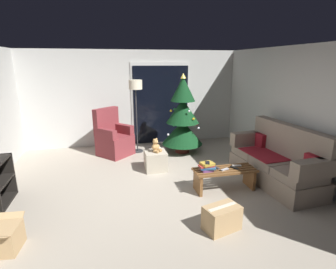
# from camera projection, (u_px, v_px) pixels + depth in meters

# --- Properties ---
(ground_plane) EXTENTS (7.00, 7.00, 0.00)m
(ground_plane) POSITION_uv_depth(u_px,v_px,m) (154.00, 194.00, 4.50)
(ground_plane) COLOR #9E9384
(wall_back) EXTENTS (5.72, 0.12, 2.50)m
(wall_back) POSITION_uv_depth(u_px,v_px,m) (134.00, 98.00, 7.04)
(wall_back) COLOR beige
(wall_back) RESTS_ON ground
(wall_right) EXTENTS (0.12, 6.00, 2.50)m
(wall_right) POSITION_uv_depth(u_px,v_px,m) (308.00, 115.00, 4.78)
(wall_right) COLOR beige
(wall_right) RESTS_ON ground
(patio_door_frame) EXTENTS (1.60, 0.02, 2.20)m
(patio_door_frame) POSITION_uv_depth(u_px,v_px,m) (161.00, 103.00, 7.17)
(patio_door_frame) COLOR silver
(patio_door_frame) RESTS_ON ground
(patio_door_glass) EXTENTS (1.50, 0.02, 2.10)m
(patio_door_glass) POSITION_uv_depth(u_px,v_px,m) (161.00, 105.00, 7.16)
(patio_door_glass) COLOR black
(patio_door_glass) RESTS_ON ground
(couch) EXTENTS (0.93, 1.99, 1.08)m
(couch) POSITION_uv_depth(u_px,v_px,m) (277.00, 162.00, 4.86)
(couch) COLOR gray
(couch) RESTS_ON ground
(coffee_table) EXTENTS (1.10, 0.40, 0.39)m
(coffee_table) POSITION_uv_depth(u_px,v_px,m) (224.00, 176.00, 4.61)
(coffee_table) COLOR brown
(coffee_table) RESTS_ON ground
(remote_silver) EXTENTS (0.16, 0.10, 0.02)m
(remote_silver) POSITION_uv_depth(u_px,v_px,m) (225.00, 169.00, 4.53)
(remote_silver) COLOR #ADADB2
(remote_silver) RESTS_ON coffee_table
(remote_white) EXTENTS (0.16, 0.08, 0.02)m
(remote_white) POSITION_uv_depth(u_px,v_px,m) (237.00, 166.00, 4.69)
(remote_white) COLOR silver
(remote_white) RESTS_ON coffee_table
(remote_graphite) EXTENTS (0.08, 0.16, 0.02)m
(remote_graphite) POSITION_uv_depth(u_px,v_px,m) (216.00, 167.00, 4.61)
(remote_graphite) COLOR #333338
(remote_graphite) RESTS_ON coffee_table
(remote_black) EXTENTS (0.12, 0.16, 0.02)m
(remote_black) POSITION_uv_depth(u_px,v_px,m) (234.00, 168.00, 4.60)
(remote_black) COLOR black
(remote_black) RESTS_ON coffee_table
(book_stack) EXTENTS (0.29, 0.24, 0.14)m
(book_stack) POSITION_uv_depth(u_px,v_px,m) (207.00, 167.00, 4.49)
(book_stack) COLOR #6B3D7A
(book_stack) RESTS_ON coffee_table
(cell_phone) EXTENTS (0.12, 0.16, 0.01)m
(cell_phone) POSITION_uv_depth(u_px,v_px,m) (208.00, 163.00, 4.47)
(cell_phone) COLOR black
(cell_phone) RESTS_ON book_stack
(christmas_tree) EXTENTS (1.01, 1.01, 1.94)m
(christmas_tree) POSITION_uv_depth(u_px,v_px,m) (183.00, 118.00, 6.40)
(christmas_tree) COLOR #4C1E19
(christmas_tree) RESTS_ON ground
(armchair) EXTENTS (0.97, 0.97, 1.13)m
(armchair) POSITION_uv_depth(u_px,v_px,m) (113.00, 139.00, 6.34)
(armchair) COLOR maroon
(armchair) RESTS_ON ground
(floor_lamp) EXTENTS (0.32, 0.32, 1.78)m
(floor_lamp) POSITION_uv_depth(u_px,v_px,m) (136.00, 92.00, 6.25)
(floor_lamp) COLOR #2D2D30
(floor_lamp) RESTS_ON ground
(ottoman) EXTENTS (0.44, 0.44, 0.40)m
(ottoman) POSITION_uv_depth(u_px,v_px,m) (156.00, 161.00, 5.48)
(ottoman) COLOR #B2A893
(ottoman) RESTS_ON ground
(teddy_bear_honey) EXTENTS (0.21, 0.22, 0.29)m
(teddy_bear_honey) POSITION_uv_depth(u_px,v_px,m) (156.00, 146.00, 5.39)
(teddy_bear_honey) COLOR tan
(teddy_bear_honey) RESTS_ON ottoman
(teddy_bear_cream_by_tree) EXTENTS (0.21, 0.20, 0.29)m
(teddy_bear_cream_by_tree) POSITION_uv_depth(u_px,v_px,m) (159.00, 153.00, 6.20)
(teddy_bear_cream_by_tree) COLOR beige
(teddy_bear_cream_by_tree) RESTS_ON ground
(cardboard_box_taped_mid_floor) EXTENTS (0.54, 0.41, 0.34)m
(cardboard_box_taped_mid_floor) POSITION_uv_depth(u_px,v_px,m) (222.00, 218.00, 3.51)
(cardboard_box_taped_mid_floor) COLOR tan
(cardboard_box_taped_mid_floor) RESTS_ON ground
(cardboard_box_open_near_shelf) EXTENTS (0.37, 0.56, 0.36)m
(cardboard_box_open_near_shelf) POSITION_uv_depth(u_px,v_px,m) (4.00, 239.00, 3.12)
(cardboard_box_open_near_shelf) COLOR tan
(cardboard_box_open_near_shelf) RESTS_ON ground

